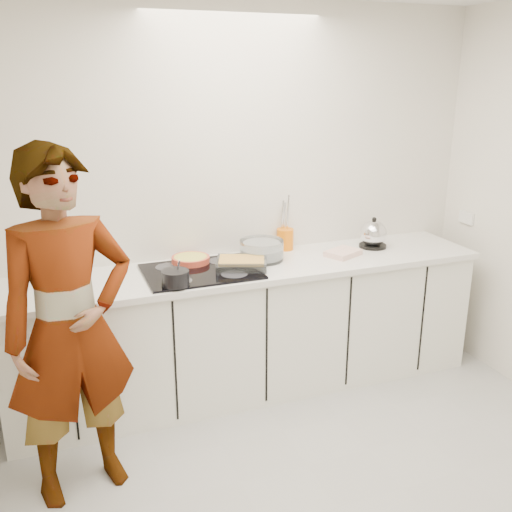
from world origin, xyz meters
name	(u,v)px	position (x,y,z in m)	size (l,w,h in m)	color
floor	(337,507)	(0.00, 0.00, 0.00)	(3.60, 3.20, 0.00)	#AFB0AD
wall_back	(235,199)	(0.00, 1.60, 1.30)	(3.60, 0.00, 2.60)	white
base_cabinets	(251,330)	(0.00, 1.28, 0.43)	(3.20, 0.58, 0.87)	white
countertop	(251,268)	(0.00, 1.28, 0.89)	(3.24, 0.64, 0.04)	white
hob	(201,271)	(-0.35, 1.26, 0.92)	(0.72, 0.54, 0.01)	black
tart_dish	(191,259)	(-0.37, 1.44, 0.95)	(0.29, 0.29, 0.04)	#CE472F
saucepan	(175,278)	(-0.56, 1.05, 0.97)	(0.17, 0.17, 0.16)	black
baking_dish	(242,263)	(-0.09, 1.22, 0.96)	(0.38, 0.34, 0.06)	silver
mixing_bowl	(262,251)	(0.11, 1.37, 0.97)	(0.33, 0.33, 0.14)	silver
tea_towel	(343,253)	(0.68, 1.26, 0.93)	(0.24, 0.17, 0.04)	white
kettle	(373,235)	(0.98, 1.36, 1.01)	(0.21, 0.21, 0.23)	black
utensil_crock	(285,239)	(0.36, 1.54, 0.99)	(0.12, 0.12, 0.15)	orange
cook	(70,329)	(-1.19, 0.64, 0.92)	(0.67, 0.44, 1.84)	white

